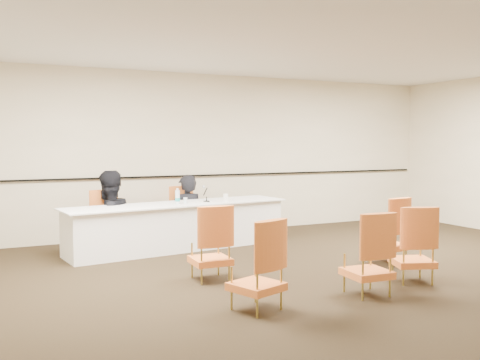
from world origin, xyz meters
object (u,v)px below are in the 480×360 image
drinking_glass (185,200)px  aud_chair_back_left (256,264)px  panelist_main_chair (187,214)px  panelist_second_chair (108,220)px  aud_chair_back_right (413,244)px  aud_chair_back_mid (367,253)px  panelist_second (108,227)px  aud_chair_front_left (210,242)px  panel_table (178,226)px  coffee_cup (226,198)px  panelist_main (187,222)px  water_bottle (177,196)px  microphone (206,194)px  aud_chair_front_right (388,230)px

drinking_glass → aud_chair_back_left: 3.32m
panelist_main_chair → drinking_glass: (-0.27, -0.68, 0.32)m
panelist_second_chair → aud_chair_back_right: 4.68m
aud_chair_back_mid → aud_chair_back_right: same height
panelist_second → aud_chair_front_left: 2.58m
aud_chair_back_left → panelist_main_chair: bearing=60.7°
panel_table → coffee_cup: size_ratio=29.32×
panelist_main → panelist_second_chair: (-1.40, -0.18, 0.14)m
coffee_cup → aud_chair_back_right: size_ratio=0.13×
panelist_main → aud_chair_back_left: 4.03m
panelist_second_chair → aud_chair_front_left: size_ratio=1.00×
aud_chair_back_mid → panelist_main: bearing=103.7°
panelist_second_chair → drinking_glass: size_ratio=9.50×
coffee_cup → aud_chair_back_mid: (0.25, -3.33, -0.33)m
panelist_main → panel_table: bearing=59.1°
panelist_second_chair → aud_chair_back_left: size_ratio=1.00×
drinking_glass → aud_chair_front_left: bearing=-101.0°
panelist_main_chair → panelist_second_chair: 1.41m
water_bottle → aud_chair_front_left: (-0.24, -1.94, -0.39)m
panelist_main_chair → aud_chair_front_left: size_ratio=1.00×
drinking_glass → aud_chair_back_mid: (0.97, -3.33, -0.32)m
panel_table → aud_chair_front_left: aud_chair_front_left is taller
aud_chair_back_left → aud_chair_back_right: size_ratio=1.00×
panel_table → aud_chair_back_mid: 3.57m
coffee_cup → aud_chair_front_left: 2.27m
aud_chair_back_right → aud_chair_back_mid: bearing=-145.4°
panelist_main → panelist_second: size_ratio=0.92×
microphone → aud_chair_front_right: bearing=-45.7°
coffee_cup → panelist_second_chair: bearing=164.7°
panel_table → panelist_main_chair: panelist_main_chair is taller
panelist_second_chair → drinking_glass: (1.13, -0.51, 0.32)m
aud_chair_back_left → drinking_glass: bearing=63.3°
coffee_cup → panelist_main_chair: bearing=123.2°
aud_chair_front_right → panelist_second: bearing=132.0°
panelist_main → microphone: size_ratio=6.12×
panelist_second_chair → panelist_main_chair: bearing=-0.0°
aud_chair_front_right → panel_table: bearing=126.5°
panelist_main → aud_chair_front_left: (-0.65, -2.64, 0.14)m
aud_chair_front_right → coffee_cup: bearing=115.7°
microphone → drinking_glass: bearing=-164.7°
microphone → drinking_glass: size_ratio=2.69×
water_bottle → aud_chair_back_mid: 3.51m
panelist_main → drinking_glass: size_ratio=16.48×
panelist_second → aud_chair_front_right: 4.33m
panel_table → aud_chair_back_mid: (1.06, -3.41, 0.10)m
aud_chair_front_left → aud_chair_back_left: same height
aud_chair_front_left → panelist_main_chair: bearing=78.2°
microphone → water_bottle: size_ratio=1.06×
panelist_second → aud_chair_back_mid: panelist_second is taller
panelist_main_chair → microphone: (0.13, -0.61, 0.40)m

